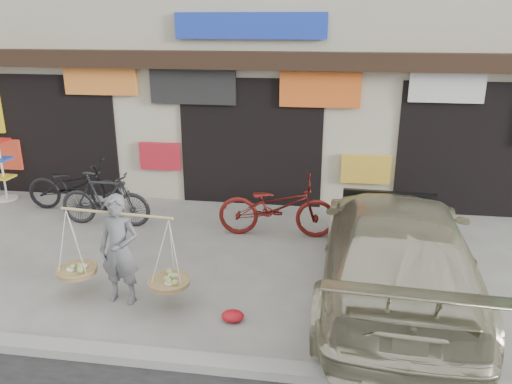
# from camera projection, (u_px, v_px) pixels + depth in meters

# --- Properties ---
(ground) EXTENTS (70.00, 70.00, 0.00)m
(ground) POSITION_uv_depth(u_px,v_px,m) (215.00, 281.00, 7.69)
(ground) COLOR gray
(ground) RESTS_ON ground
(kerb) EXTENTS (70.00, 0.25, 0.12)m
(kerb) POSITION_uv_depth(u_px,v_px,m) (176.00, 360.00, 5.80)
(kerb) COLOR gray
(kerb) RESTS_ON ground
(shophouse_block) EXTENTS (14.00, 6.32, 7.00)m
(shophouse_block) POSITION_uv_depth(u_px,v_px,m) (269.00, 35.00, 12.56)
(shophouse_block) COLOR #BDB599
(shophouse_block) RESTS_ON ground
(street_vendor) EXTENTS (1.98, 0.68, 1.59)m
(street_vendor) POSITION_uv_depth(u_px,v_px,m) (120.00, 254.00, 6.92)
(street_vendor) COLOR slate
(street_vendor) RESTS_ON ground
(bike_0) EXTENTS (2.07, 0.84, 1.06)m
(bike_0) POSITION_uv_depth(u_px,v_px,m) (75.00, 185.00, 10.42)
(bike_0) COLOR black
(bike_0) RESTS_ON ground
(bike_1) EXTENTS (1.80, 0.51, 1.08)m
(bike_1) POSITION_uv_depth(u_px,v_px,m) (105.00, 199.00, 9.61)
(bike_1) COLOR black
(bike_1) RESTS_ON ground
(bike_2) EXTENTS (2.19, 0.86, 1.13)m
(bike_2) POSITION_uv_depth(u_px,v_px,m) (277.00, 207.00, 9.14)
(bike_2) COLOR #5B130F
(bike_2) RESTS_ON ground
(suv) EXTENTS (2.38, 5.25, 1.49)m
(suv) POSITION_uv_depth(u_px,v_px,m) (396.00, 248.00, 7.07)
(suv) COLOR #C0BA9A
(suv) RESTS_ON ground
(display_rack) EXTENTS (0.46, 0.46, 1.66)m
(display_rack) POSITION_uv_depth(u_px,v_px,m) (3.00, 171.00, 10.97)
(display_rack) COLOR silver
(display_rack) RESTS_ON ground
(red_bag) EXTENTS (0.31, 0.25, 0.14)m
(red_bag) POSITION_uv_depth(u_px,v_px,m) (233.00, 316.00, 6.65)
(red_bag) COLOR red
(red_bag) RESTS_ON ground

